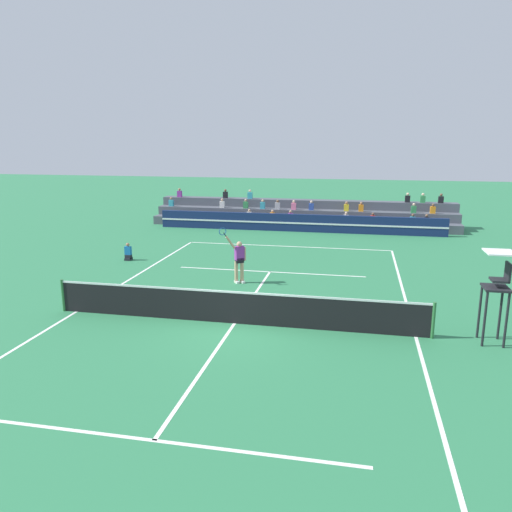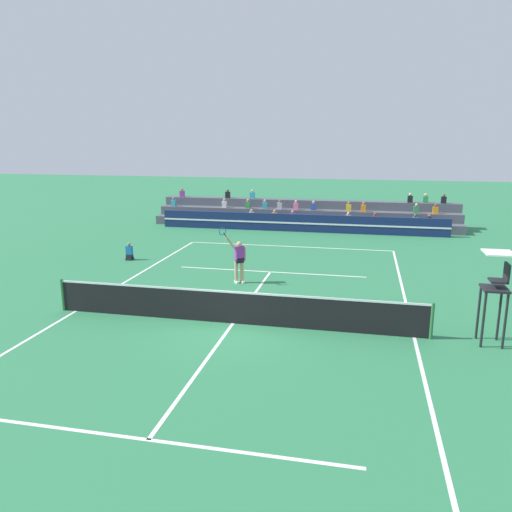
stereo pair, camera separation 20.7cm
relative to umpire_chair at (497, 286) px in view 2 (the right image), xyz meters
The scene contains 9 objects.
ground_plane 7.76m from the umpire_chair, behind, with size 120.00×120.00×0.00m, color #2D7A4C.
court_lines 7.76m from the umpire_chair, behind, with size 11.10×23.90×0.01m.
tennis_net 7.66m from the umpire_chair, behind, with size 12.00×0.10×1.10m.
sponsor_banner_wall 18.18m from the umpire_chair, 114.66° to the left, with size 18.00×0.26×1.10m.
bleacher_stand 20.50m from the umpire_chair, 111.67° to the left, with size 20.07×2.85×2.28m.
umpire_chair is the anchor object (origin of this frame).
ball_kid_courtside 16.38m from the umpire_chair, 153.74° to the left, with size 0.30×0.36×0.84m.
tennis_player 9.64m from the umpire_chair, 152.20° to the left, with size 0.97×0.82×2.40m.
tennis_ball 12.16m from the umpire_chair, 169.89° to the left, with size 0.07×0.07×0.07m, color #C6DB33.
Camera 2 is at (3.85, -14.37, 5.67)m, focal length 35.00 mm.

